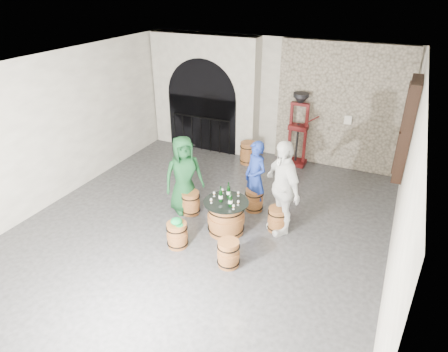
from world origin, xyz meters
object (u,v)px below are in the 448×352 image
at_px(side_barrel, 248,153).
at_px(wine_bottle_right, 228,191).
at_px(barrel_stool_near_left, 177,235).
at_px(person_green, 184,175).
at_px(wine_bottle_left, 221,195).
at_px(person_blue, 255,177).
at_px(barrel_stool_near_right, 228,253).
at_px(barrel_stool_far, 254,200).
at_px(barrel_stool_right, 278,219).
at_px(person_white, 282,188).
at_px(barrel_stool_left, 191,203).
at_px(corking_press, 299,124).
at_px(barrel_table, 226,217).
at_px(wine_bottle_center, 230,200).

bearing_deg(side_barrel, wine_bottle_right, -75.53).
xyz_separation_m(barrel_stool_near_left, wine_bottle_right, (0.60, 0.99, 0.57)).
xyz_separation_m(person_green, wine_bottle_left, (1.05, -0.41, -0.03)).
distance_m(barrel_stool_near_left, person_blue, 2.09).
distance_m(barrel_stool_near_right, person_blue, 2.03).
distance_m(barrel_stool_far, wine_bottle_right, 1.03).
relative_size(barrel_stool_right, person_white, 0.26).
relative_size(person_blue, person_white, 0.82).
bearing_deg(barrel_stool_left, corking_press, 68.06).
distance_m(person_blue, side_barrel, 2.46).
height_order(barrel_table, wine_bottle_left, wine_bottle_left).
distance_m(barrel_stool_left, barrel_stool_right, 1.89).
distance_m(barrel_stool_left, barrel_stool_near_left, 1.18).
bearing_deg(person_green, barrel_stool_far, -23.15).
distance_m(barrel_table, barrel_stool_near_left, 1.03).
bearing_deg(wine_bottle_center, barrel_stool_far, 86.79).
xyz_separation_m(person_green, person_white, (2.09, 0.13, 0.11)).
distance_m(barrel_stool_right, side_barrel, 3.21).
bearing_deg(person_white, wine_bottle_right, -117.35).
xyz_separation_m(barrel_stool_left, barrel_stool_far, (1.18, 0.68, 0.00)).
bearing_deg(barrel_stool_near_left, corking_press, 77.31).
distance_m(barrel_stool_far, person_green, 1.61).
distance_m(barrel_table, person_white, 1.24).
relative_size(barrel_stool_far, wine_bottle_left, 1.54).
xyz_separation_m(barrel_table, barrel_stool_right, (0.90, 0.49, -0.09)).
bearing_deg(barrel_table, barrel_stool_left, 161.71).
height_order(barrel_stool_right, corking_press, corking_press).
distance_m(barrel_stool_far, corking_press, 2.82).
height_order(barrel_stool_left, corking_press, corking_press).
bearing_deg(barrel_stool_near_left, wine_bottle_center, 41.73).
xyz_separation_m(barrel_stool_near_right, person_blue, (-0.26, 1.94, 0.54)).
distance_m(barrel_stool_near_left, person_green, 1.43).
relative_size(barrel_stool_left, person_blue, 0.32).
distance_m(barrel_stool_left, wine_bottle_right, 1.11).
relative_size(wine_bottle_left, corking_press, 0.17).
relative_size(barrel_stool_left, wine_bottle_center, 1.54).
relative_size(barrel_stool_near_left, person_white, 0.26).
distance_m(barrel_stool_right, barrel_stool_near_right, 1.47).
relative_size(barrel_stool_near_right, wine_bottle_left, 1.54).
height_order(barrel_stool_far, person_blue, person_blue).
bearing_deg(wine_bottle_right, barrel_stool_near_right, -65.55).
bearing_deg(corking_press, barrel_stool_near_left, -101.61).
distance_m(barrel_stool_near_left, side_barrel, 4.01).
xyz_separation_m(wine_bottle_right, side_barrel, (-0.78, 3.02, -0.52)).
relative_size(person_blue, corking_press, 0.81).
bearing_deg(wine_bottle_left, person_white, 27.36).
xyz_separation_m(wine_bottle_left, side_barrel, (-0.71, 3.23, -0.52)).
bearing_deg(person_green, wine_bottle_left, -69.27).
xyz_separation_m(barrel_stool_far, person_white, (0.74, -0.49, 0.71)).
xyz_separation_m(barrel_table, barrel_stool_far, (0.21, 1.01, -0.09)).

